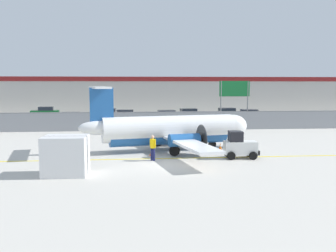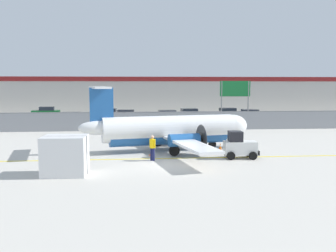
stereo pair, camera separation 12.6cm
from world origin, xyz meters
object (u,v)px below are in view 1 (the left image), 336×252
at_px(traffic_cone_far_left, 203,144).
at_px(parked_car_3, 124,116).
at_px(baggage_tug, 240,146).
at_px(traffic_cone_near_right, 220,147).
at_px(parked_car_1, 71,119).
at_px(ground_crew_worker, 153,147).
at_px(parked_car_4, 166,116).
at_px(parked_car_2, 109,114).
at_px(highway_sign, 234,93).
at_px(parked_car_5, 189,114).
at_px(commuter_airplane, 172,130).
at_px(parked_car_6, 228,113).
at_px(parked_car_7, 248,115).
at_px(parked_car_0, 45,112).
at_px(traffic_cone_near_left, 152,151).
at_px(cargo_container, 66,155).

bearing_deg(traffic_cone_far_left, parked_car_3, 107.60).
distance_m(baggage_tug, traffic_cone_near_right, 2.93).
bearing_deg(parked_car_1, baggage_tug, -54.44).
height_order(ground_crew_worker, parked_car_4, same).
height_order(parked_car_2, highway_sign, highway_sign).
bearing_deg(traffic_cone_near_right, parked_car_3, 108.68).
bearing_deg(parked_car_2, parked_car_5, -1.84).
distance_m(commuter_airplane, parked_car_3, 22.72).
bearing_deg(ground_crew_worker, parked_car_6, -154.51).
distance_m(parked_car_3, parked_car_7, 16.98).
distance_m(parked_car_0, parked_car_1, 13.63).
height_order(baggage_tug, traffic_cone_far_left, baggage_tug).
height_order(traffic_cone_far_left, parked_car_3, parked_car_3).
distance_m(commuter_airplane, parked_car_5, 24.81).
xyz_separation_m(commuter_airplane, parked_car_0, (-16.46, 30.70, -0.71)).
bearing_deg(traffic_cone_near_left, parked_car_7, 58.49).
bearing_deg(parked_car_1, parked_car_6, 18.77).
height_order(cargo_container, parked_car_1, cargo_container).
xyz_separation_m(traffic_cone_near_left, parked_car_1, (-8.92, 20.36, 0.58)).
height_order(traffic_cone_near_left, parked_car_3, parked_car_3).
xyz_separation_m(ground_crew_worker, parked_car_5, (6.71, 28.04, -0.06)).
bearing_deg(traffic_cone_far_left, traffic_cone_near_left, -145.84).
relative_size(baggage_tug, highway_sign, 0.43).
distance_m(ground_crew_worker, parked_car_5, 28.83).
bearing_deg(commuter_airplane, parked_car_3, 88.80).
bearing_deg(parked_car_6, traffic_cone_near_left, -119.65).
relative_size(commuter_airplane, parked_car_4, 3.73).
relative_size(traffic_cone_near_right, parked_car_7, 0.15).
height_order(parked_car_1, parked_car_7, same).
xyz_separation_m(commuter_airplane, parked_car_5, (5.02, 24.29, -0.71)).
relative_size(baggage_tug, parked_car_7, 0.55).
height_order(traffic_cone_near_left, parked_car_6, parked_car_6).
bearing_deg(traffic_cone_far_left, parked_car_4, 93.69).
bearing_deg(parked_car_3, parked_car_5, -167.10).
bearing_deg(parked_car_7, traffic_cone_near_left, 63.93).
distance_m(traffic_cone_far_left, parked_car_4, 20.05).
distance_m(parked_car_5, parked_car_7, 8.23).
height_order(cargo_container, highway_sign, highway_sign).
relative_size(commuter_airplane, highway_sign, 2.91).
bearing_deg(traffic_cone_near_left, parked_car_3, 95.84).
height_order(baggage_tug, highway_sign, highway_sign).
height_order(baggage_tug, parked_car_0, baggage_tug).
height_order(cargo_container, parked_car_0, cargo_container).
distance_m(cargo_container, parked_car_4, 29.34).
xyz_separation_m(baggage_tug, parked_car_4, (-2.97, 24.43, 0.04)).
bearing_deg(parked_car_3, commuter_airplane, 101.37).
relative_size(parked_car_4, highway_sign, 0.78).
height_order(parked_car_1, highway_sign, highway_sign).
bearing_deg(parked_car_0, ground_crew_worker, 105.82).
xyz_separation_m(traffic_cone_near_right, parked_car_0, (-20.09, 31.37, 0.58)).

